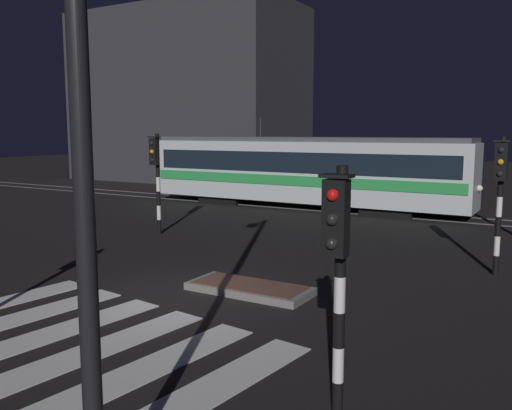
{
  "coord_description": "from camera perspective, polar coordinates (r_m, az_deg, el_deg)",
  "views": [
    {
      "loc": [
        7.06,
        -8.9,
        3.51
      ],
      "look_at": [
        -0.84,
        4.47,
        1.4
      ],
      "focal_mm": 38.17,
      "sensor_mm": 36.0,
      "label": 1
    }
  ],
  "objects": [
    {
      "name": "traffic_island",
      "position": [
        12.07,
        -0.67,
        -8.72
      ],
      "size": [
        2.74,
        1.16,
        0.18
      ],
      "color": "slate",
      "rests_on": "ground"
    },
    {
      "name": "crosswalk_zebra",
      "position": [
        9.98,
        -17.75,
        -13.17
      ],
      "size": [
        7.11,
        4.74,
        0.02
      ],
      "color": "silver",
      "rests_on": "ground"
    },
    {
      "name": "tram",
      "position": [
        25.16,
        4.96,
        3.69
      ],
      "size": [
        15.33,
        2.58,
        4.15
      ],
      "color": "silver",
      "rests_on": "ground"
    },
    {
      "name": "traffic_light_corner_near_right",
      "position": [
        6.51,
        8.54,
        -5.28
      ],
      "size": [
        0.36,
        0.42,
        3.11
      ],
      "color": "black",
      "rests_on": "ground"
    },
    {
      "name": "traffic_light_corner_far_right",
      "position": [
        14.28,
        24.21,
        1.95
      ],
      "size": [
        0.36,
        0.42,
        3.39
      ],
      "color": "black",
      "rests_on": "ground"
    },
    {
      "name": "ground_plane",
      "position": [
        11.89,
        -7.61,
        -9.5
      ],
      "size": [
        120.0,
        120.0,
        0.0
      ],
      "primitive_type": "plane",
      "color": "black"
    },
    {
      "name": "traffic_light_corner_far_left",
      "position": [
        18.74,
        -10.42,
        3.8
      ],
      "size": [
        0.36,
        0.42,
        3.43
      ],
      "color": "black",
      "rests_on": "ground"
    },
    {
      "name": "building_backdrop",
      "position": [
        40.32,
        -7.2,
        11.17
      ],
      "size": [
        16.21,
        8.0,
        11.93
      ],
      "primitive_type": "cube",
      "color": "#2D2D33",
      "rests_on": "ground"
    },
    {
      "name": "rail_near",
      "position": [
        23.3,
        12.57,
        -1.08
      ],
      "size": [
        80.0,
        0.12,
        0.03
      ],
      "primitive_type": "cube",
      "color": "#59595E",
      "rests_on": "ground"
    },
    {
      "name": "rail_far",
      "position": [
        24.65,
        13.6,
        -0.63
      ],
      "size": [
        80.0,
        0.12,
        0.03
      ],
      "primitive_type": "cube",
      "color": "#59595E",
      "rests_on": "ground"
    }
  ]
}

